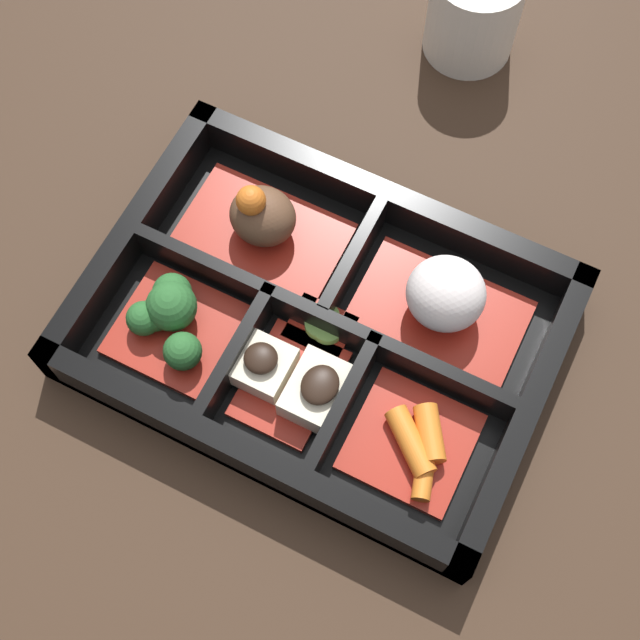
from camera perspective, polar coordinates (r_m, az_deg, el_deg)
ground_plane at (r=0.58m, az=0.00°, el=-0.98°), size 3.00×3.00×0.00m
bento_base at (r=0.57m, az=0.00°, el=-0.79°), size 0.29×0.21×0.01m
bento_rim at (r=0.56m, az=-0.06°, el=-0.36°), size 0.29×0.21×0.04m
bowl_stew at (r=0.58m, az=-3.69°, el=6.37°), size 0.11×0.06×0.05m
bowl_rice at (r=0.56m, az=7.98°, el=1.40°), size 0.11×0.06×0.05m
bowl_greens at (r=0.56m, az=-9.55°, el=0.22°), size 0.07×0.07×0.04m
bowl_tofu at (r=0.54m, az=-1.60°, el=-3.95°), size 0.08×0.07×0.03m
bowl_carrots at (r=0.54m, az=6.12°, el=-7.85°), size 0.07×0.07×0.02m
bowl_pickles at (r=0.56m, az=0.17°, el=-0.24°), size 0.04×0.03×0.01m
tea_cup at (r=0.68m, az=9.83°, el=18.96°), size 0.07×0.07×0.07m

